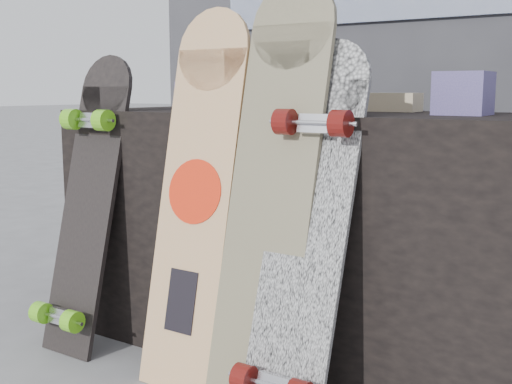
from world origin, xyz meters
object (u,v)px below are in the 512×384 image
Objects in this scene: vendor_table at (299,233)px; longboard_geisha at (197,186)px; longboard_cascadia at (305,226)px; skateboard_dark at (87,198)px; longboard_celtic at (273,181)px.

vendor_table is 1.44× the size of longboard_geisha.
longboard_cascadia is at bearing -4.03° from longboard_geisha.
skateboard_dark reaches higher than vendor_table.
longboard_celtic is (0.11, -0.35, 0.23)m from vendor_table.
longboard_geisha is 0.48m from skateboard_dark.
longboard_celtic is at bearing 163.92° from longboard_cascadia.
longboard_celtic is at bearing -71.97° from vendor_table.
longboard_cascadia is (0.38, -0.03, -0.07)m from longboard_geisha.
longboard_geisha is 1.10× the size of longboard_cascadia.
vendor_table is at bearing 121.44° from longboard_cascadia.
vendor_table is at bearing 30.19° from skateboard_dark.
vendor_table is 0.72m from skateboard_dark.
longboard_geisha is at bearing -112.64° from vendor_table.
skateboard_dark is at bearing 178.56° from longboard_cascadia.
longboard_cascadia is (0.23, -0.38, 0.12)m from vendor_table.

